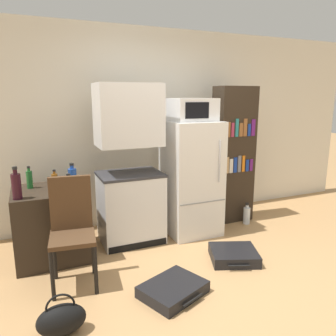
# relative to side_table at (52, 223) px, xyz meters

# --- Properties ---
(ground_plane) EXTENTS (24.00, 24.00, 0.00)m
(ground_plane) POSITION_rel_side_table_xyz_m (1.48, -1.25, -0.39)
(ground_plane) COLOR tan
(wall_back) EXTENTS (6.40, 0.10, 2.63)m
(wall_back) POSITION_rel_side_table_xyz_m (1.68, 0.75, 0.93)
(wall_back) COLOR silver
(wall_back) RESTS_ON ground_plane
(side_table) EXTENTS (0.75, 0.70, 0.77)m
(side_table) POSITION_rel_side_table_xyz_m (0.00, 0.00, 0.00)
(side_table) COLOR #2D2319
(side_table) RESTS_ON ground_plane
(kitchen_hutch) EXTENTS (0.74, 0.56, 1.88)m
(kitchen_hutch) POSITION_rel_side_table_xyz_m (0.91, 0.07, 0.49)
(kitchen_hutch) COLOR white
(kitchen_hutch) RESTS_ON ground_plane
(refrigerator) EXTENTS (0.64, 0.66, 1.44)m
(refrigerator) POSITION_rel_side_table_xyz_m (1.71, 0.03, 0.33)
(refrigerator) COLOR white
(refrigerator) RESTS_ON ground_plane
(microwave) EXTENTS (0.52, 0.44, 0.27)m
(microwave) POSITION_rel_side_table_xyz_m (1.71, 0.03, 1.19)
(microwave) COLOR silver
(microwave) RESTS_ON refrigerator
(bookshelf) EXTENTS (0.55, 0.31, 1.87)m
(bookshelf) POSITION_rel_side_table_xyz_m (2.45, 0.20, 0.55)
(bookshelf) COLOR #2D2319
(bookshelf) RESTS_ON ground_plane
(bottle_green_tall) EXTENTS (0.06, 0.06, 0.24)m
(bottle_green_tall) POSITION_rel_side_table_xyz_m (-0.18, 0.12, 0.49)
(bottle_green_tall) COLOR #1E6028
(bottle_green_tall) RESTS_ON side_table
(bottle_blue_soda) EXTENTS (0.09, 0.09, 0.27)m
(bottle_blue_soda) POSITION_rel_side_table_xyz_m (0.24, -0.05, 0.50)
(bottle_blue_soda) COLOR #1E47A3
(bottle_blue_soda) RESTS_ON side_table
(bottle_amber_beer) EXTENTS (0.06, 0.06, 0.22)m
(bottle_amber_beer) POSITION_rel_side_table_xyz_m (0.06, -0.06, 0.48)
(bottle_amber_beer) COLOR brown
(bottle_amber_beer) RESTS_ON side_table
(bottle_clear_short) EXTENTS (0.08, 0.08, 0.21)m
(bottle_clear_short) POSITION_rel_side_table_xyz_m (0.18, -0.29, 0.48)
(bottle_clear_short) COLOR silver
(bottle_clear_short) RESTS_ON side_table
(bottle_wine_dark) EXTENTS (0.09, 0.09, 0.32)m
(bottle_wine_dark) POSITION_rel_side_table_xyz_m (-0.30, -0.25, 0.52)
(bottle_wine_dark) COLOR black
(bottle_wine_dark) RESTS_ON side_table
(chair) EXTENTS (0.45, 0.45, 1.02)m
(chair) POSITION_rel_side_table_xyz_m (0.15, -0.60, 0.21)
(chair) COLOR black
(chair) RESTS_ON ground_plane
(suitcase_large_flat) EXTENTS (0.66, 0.60, 0.10)m
(suitcase_large_flat) POSITION_rel_side_table_xyz_m (0.92, -1.18, -0.33)
(suitcase_large_flat) COLOR black
(suitcase_large_flat) RESTS_ON ground_plane
(suitcase_small_flat) EXTENTS (0.61, 0.58, 0.12)m
(suitcase_small_flat) POSITION_rel_side_table_xyz_m (1.78, -0.86, -0.33)
(suitcase_small_flat) COLOR black
(suitcase_small_flat) RESTS_ON ground_plane
(handbag) EXTENTS (0.36, 0.20, 0.33)m
(handbag) POSITION_rel_side_table_xyz_m (-0.04, -1.31, -0.26)
(handbag) COLOR black
(handbag) RESTS_ON ground_plane
(water_bottle_front) EXTENTS (0.09, 0.09, 0.30)m
(water_bottle_front) POSITION_rel_side_table_xyz_m (2.54, -0.05, -0.26)
(water_bottle_front) COLOR silver
(water_bottle_front) RESTS_ON ground_plane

